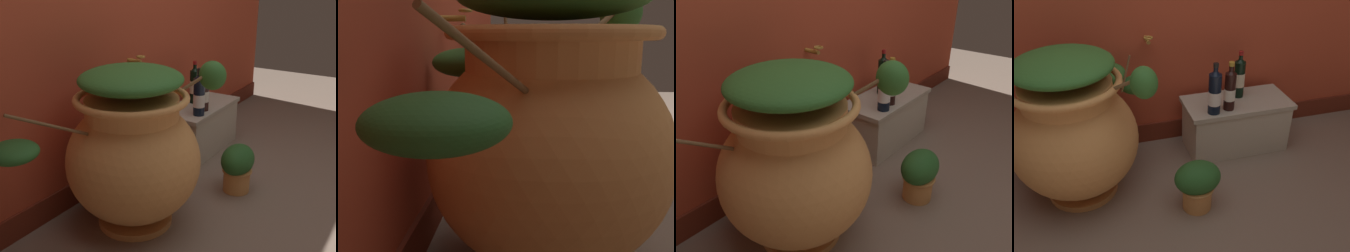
{
  "view_description": "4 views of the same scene",
  "coord_description": "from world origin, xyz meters",
  "views": [
    {
      "loc": [
        -2.04,
        -0.54,
        1.31
      ],
      "look_at": [
        0.08,
        0.84,
        0.35
      ],
      "focal_mm": 44.36,
      "sensor_mm": 36.0,
      "label": 1
    },
    {
      "loc": [
        -1.61,
        0.75,
        0.71
      ],
      "look_at": [
        0.1,
        0.85,
        0.31
      ],
      "focal_mm": 43.06,
      "sensor_mm": 36.0,
      "label": 2
    },
    {
      "loc": [
        -1.32,
        -0.28,
        1.27
      ],
      "look_at": [
        -0.03,
        0.78,
        0.39
      ],
      "focal_mm": 35.5,
      "sensor_mm": 36.0,
      "label": 3
    },
    {
      "loc": [
        -0.38,
        -1.13,
        1.53
      ],
      "look_at": [
        0.14,
        0.7,
        0.33
      ],
      "focal_mm": 39.88,
      "sensor_mm": 36.0,
      "label": 4
    }
  ],
  "objects": [
    {
      "name": "stone_ledge",
      "position": [
        0.57,
        0.88,
        0.19
      ],
      "size": [
        0.71,
        0.34,
        0.36
      ],
      "color": "beige",
      "rests_on": "ground_plane"
    },
    {
      "name": "wine_bottle_right",
      "position": [
        0.37,
        0.77,
        0.5
      ],
      "size": [
        0.08,
        0.08,
        0.33
      ],
      "color": "black",
      "rests_on": "stone_ledge"
    },
    {
      "name": "ground_plane",
      "position": [
        0.0,
        0.0,
        0.0
      ],
      "size": [
        7.0,
        7.0,
        0.0
      ],
      "primitive_type": "plane",
      "color": "#7A6656"
    },
    {
      "name": "potted_shrub",
      "position": [
        0.13,
        0.36,
        0.17
      ],
      "size": [
        0.26,
        0.19,
        0.31
      ],
      "color": "#D68E4C",
      "rests_on": "ground_plane"
    },
    {
      "name": "terracotta_urn",
      "position": [
        -0.48,
        0.69,
        0.43
      ],
      "size": [
        1.19,
        0.75,
        0.87
      ],
      "color": "#D68E4C",
      "rests_on": "ground_plane"
    },
    {
      "name": "wine_bottle_middle",
      "position": [
        0.47,
        0.79,
        0.5
      ],
      "size": [
        0.07,
        0.07,
        0.32
      ],
      "color": "black",
      "rests_on": "stone_ledge"
    },
    {
      "name": "wine_bottle_left",
      "position": [
        0.6,
        0.94,
        0.5
      ],
      "size": [
        0.07,
        0.07,
        0.32
      ],
      "color": "black",
      "rests_on": "stone_ledge"
    }
  ]
}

